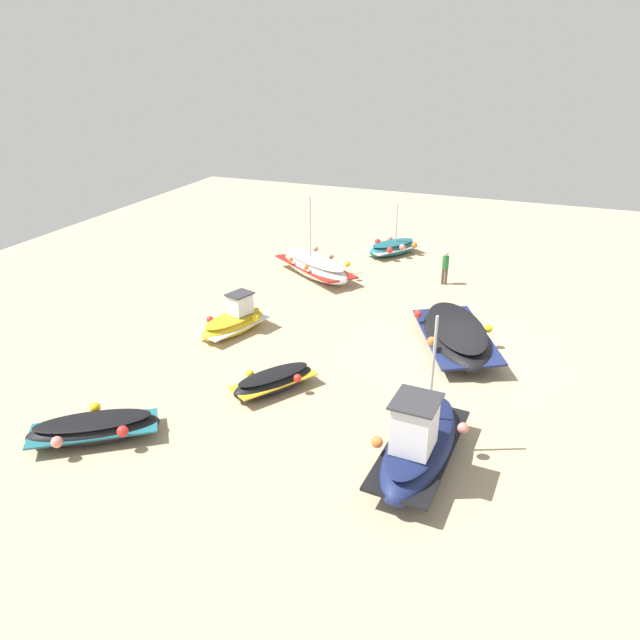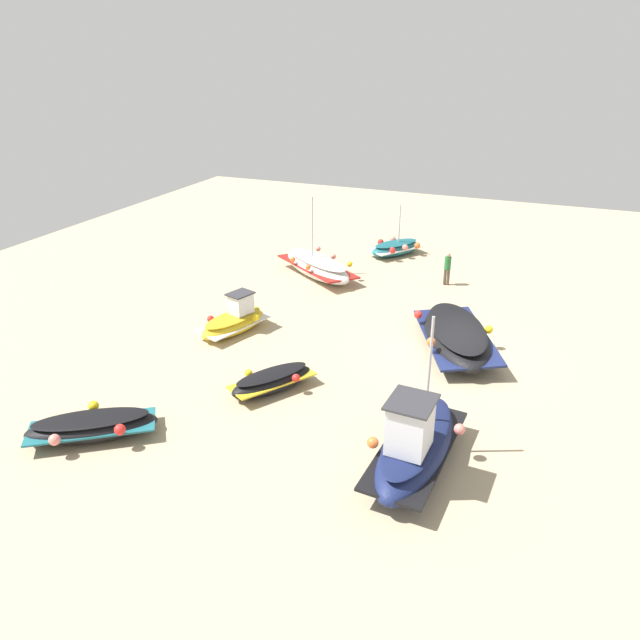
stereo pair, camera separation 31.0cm
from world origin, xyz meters
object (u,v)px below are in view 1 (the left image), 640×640
at_px(fishing_boat_6, 274,381).
at_px(fishing_boat_2, 393,247).
at_px(fishing_boat_1, 315,266).
at_px(fishing_boat_4, 419,444).
at_px(fishing_boat_0, 94,428).
at_px(fishing_boat_3, 456,335).
at_px(fishing_boat_5, 234,321).
at_px(person_walking, 445,266).

bearing_deg(fishing_boat_6, fishing_boat_2, -147.36).
height_order(fishing_boat_1, fishing_boat_4, fishing_boat_4).
height_order(fishing_boat_0, fishing_boat_1, fishing_boat_1).
relative_size(fishing_boat_3, fishing_boat_5, 1.71).
xyz_separation_m(fishing_boat_0, fishing_boat_1, (-15.54, 0.78, 0.15)).
distance_m(fishing_boat_2, fishing_boat_3, 11.76).
height_order(fishing_boat_1, person_walking, fishing_boat_1).
distance_m(fishing_boat_3, fishing_boat_4, 7.77).
distance_m(fishing_boat_3, fishing_boat_6, 7.49).
xyz_separation_m(fishing_boat_2, fishing_boat_3, (10.46, 5.36, 0.14)).
distance_m(fishing_boat_1, person_walking, 6.47).
bearing_deg(fishing_boat_2, fishing_boat_4, 50.94).
bearing_deg(fishing_boat_1, fishing_boat_5, -59.94).
xyz_separation_m(fishing_boat_4, fishing_boat_5, (-5.93, -9.04, -0.29)).
relative_size(fishing_boat_1, fishing_boat_4, 1.05).
relative_size(fishing_boat_2, fishing_boat_3, 0.58).
xyz_separation_m(fishing_boat_0, person_walking, (-16.84, 7.10, 0.56)).
distance_m(fishing_boat_4, fishing_boat_6, 6.00).
height_order(fishing_boat_2, fishing_boat_3, fishing_boat_2).
relative_size(fishing_boat_0, fishing_boat_6, 1.22).
distance_m(fishing_boat_5, fishing_boat_6, 5.04).
height_order(fishing_boat_4, person_walking, fishing_boat_4).
relative_size(fishing_boat_3, fishing_boat_6, 1.85).
distance_m(fishing_boat_1, fishing_boat_2, 5.60).
xyz_separation_m(fishing_boat_2, person_walking, (3.59, 3.60, 0.52)).
height_order(fishing_boat_0, fishing_boat_6, fishing_boat_0).
height_order(fishing_boat_2, fishing_boat_6, fishing_boat_2).
distance_m(fishing_boat_3, fishing_boat_5, 8.85).
bearing_deg(fishing_boat_1, fishing_boat_2, 95.31).
bearing_deg(fishing_boat_4, person_walking, -168.43).
bearing_deg(fishing_boat_6, fishing_boat_4, 99.12).
height_order(fishing_boat_3, person_walking, person_walking).
xyz_separation_m(fishing_boat_3, person_walking, (-6.87, -1.77, 0.38)).
relative_size(fishing_boat_4, fishing_boat_5, 1.44).
distance_m(fishing_boat_0, fishing_boat_3, 13.34).
bearing_deg(fishing_boat_5, fishing_boat_4, -105.94).
height_order(fishing_boat_1, fishing_boat_2, fishing_boat_1).
relative_size(fishing_boat_0, fishing_boat_4, 0.78).
height_order(fishing_boat_3, fishing_boat_5, fishing_boat_5).
bearing_deg(fishing_boat_0, fishing_boat_4, 157.95).
xyz_separation_m(fishing_boat_5, fishing_boat_6, (3.62, 3.51, -0.12)).
xyz_separation_m(fishing_boat_2, fishing_boat_4, (18.22, 5.75, 0.36)).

